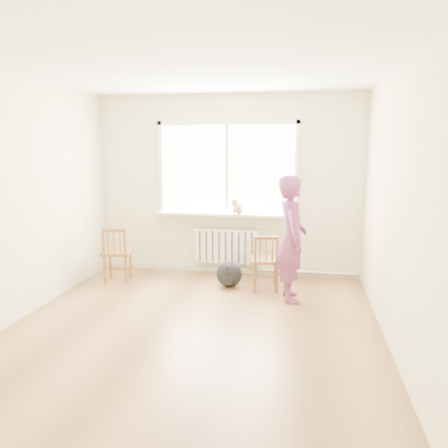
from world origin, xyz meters
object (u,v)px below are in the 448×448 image
at_px(chair_right, 265,262).
at_px(backpack, 229,274).
at_px(chair_left, 117,254).
at_px(person, 291,239).
at_px(cat, 238,207).

relative_size(chair_right, backpack, 2.18).
height_order(chair_left, backpack, chair_left).
bearing_deg(chair_right, chair_left, -7.60).
height_order(chair_right, backpack, chair_right).
distance_m(person, cat, 1.22).
bearing_deg(person, chair_left, 71.94).
xyz_separation_m(cat, backpack, (-0.05, -0.51, -0.88)).
distance_m(chair_left, chair_right, 2.13).
distance_m(chair_left, cat, 1.89).
bearing_deg(backpack, chair_left, -177.27).
bearing_deg(backpack, cat, 84.56).
distance_m(cat, backpack, 1.02).
bearing_deg(person, backpack, 55.58).
bearing_deg(chair_left, person, 163.56).
distance_m(chair_right, backpack, 0.55).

